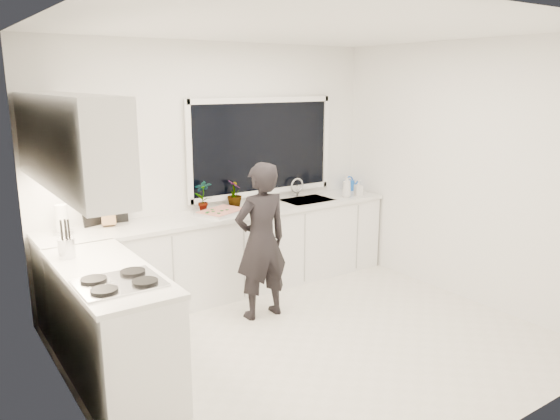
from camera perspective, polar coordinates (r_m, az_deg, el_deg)
floor at (r=5.07m, az=3.23°, el=-13.64°), size 4.00×3.50×0.02m
wall_back at (r=6.08m, az=-6.82°, el=4.35°), size 4.00×0.02×2.70m
wall_left at (r=3.76m, az=-21.49°, el=-2.08°), size 0.02×3.50×2.70m
wall_right at (r=6.05m, az=18.68°, el=3.69°), size 0.02×3.50×2.70m
ceiling at (r=4.54m, az=3.70°, el=18.62°), size 4.00×3.50×0.02m
window at (r=6.32m, az=-1.88°, el=6.61°), size 1.80×0.02×1.00m
base_cabinets_back at (r=6.03m, az=-5.20°, el=-4.60°), size 3.92×0.58×0.88m
base_cabinets_left at (r=4.47m, az=-17.24°, el=-11.76°), size 0.58×1.60×0.88m
countertop_back at (r=5.89m, az=-5.25°, el=-0.36°), size 3.94×0.62×0.04m
countertop_left at (r=4.30m, az=-17.66°, el=-6.19°), size 0.62×1.60×0.04m
upper_cabinets at (r=4.40m, az=-21.40°, el=6.68°), size 0.34×2.10×0.70m
sink at (r=6.47m, az=2.84°, el=0.65°), size 0.58×0.42×0.14m
faucet at (r=6.59m, az=1.80°, el=2.32°), size 0.03×0.03×0.22m
stovetop at (r=3.97m, az=-16.46°, el=-7.22°), size 0.56×0.48×0.03m
person at (r=5.30m, az=-1.98°, el=-3.28°), size 0.57×0.38×1.55m
pizza_tray at (r=5.81m, az=-6.15°, el=-0.22°), size 0.59×0.51×0.03m
pizza at (r=5.81m, az=-6.16°, el=-0.06°), size 0.53×0.46×0.01m
watering_can at (r=7.07m, az=7.23°, el=2.60°), size 0.18×0.18×0.13m
paper_towel_roll at (r=5.37m, az=-21.83°, el=-0.99°), size 0.13×0.13×0.26m
knife_block at (r=5.52m, az=-17.51°, el=-0.49°), size 0.15×0.13×0.22m
utensil_crock at (r=4.65m, az=-21.40°, el=-3.74°), size 0.14×0.14×0.16m
picture_frame_large at (r=5.57m, az=-19.03°, el=-0.15°), size 0.22×0.09×0.28m
picture_frame_small at (r=5.63m, az=-16.93°, el=0.24°), size 0.25×0.06×0.30m
herb_plants at (r=6.04m, az=-5.31°, el=1.67°), size 0.93×0.18×0.34m
soap_bottles at (r=6.66m, az=7.37°, el=2.45°), size 0.32×0.15×0.27m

